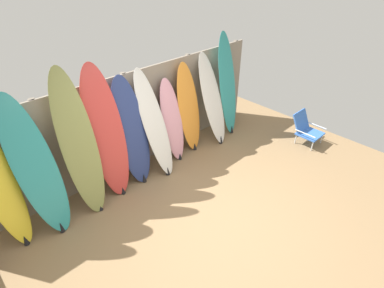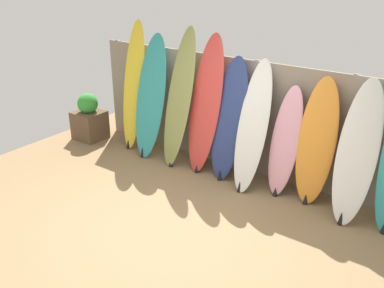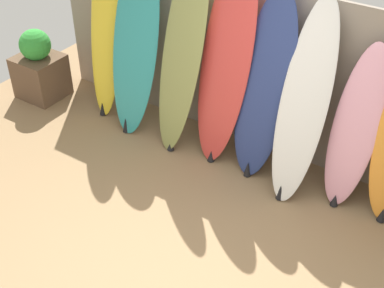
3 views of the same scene
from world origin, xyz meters
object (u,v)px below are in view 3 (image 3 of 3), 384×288
planter_box (39,68)px  surfboard_red_3 (226,63)px  surfboard_pink_6 (355,130)px  surfboard_navy_4 (264,89)px  surfboard_white_5 (304,105)px  surfboard_teal_1 (135,43)px  surfboard_olive_2 (182,50)px  surfboard_yellow_0 (107,22)px

planter_box → surfboard_red_3: bearing=5.4°
surfboard_pink_6 → planter_box: size_ratio=1.79×
surfboard_navy_4 → planter_box: 2.99m
surfboard_red_3 → surfboard_navy_4: bearing=-1.8°
surfboard_white_5 → surfboard_teal_1: bearing=179.2°
surfboard_navy_4 → surfboard_pink_6: 0.93m
surfboard_olive_2 → surfboard_red_3: bearing=6.7°
surfboard_yellow_0 → surfboard_white_5: bearing=-2.6°
surfboard_yellow_0 → surfboard_pink_6: (2.91, -0.02, -0.32)m
surfboard_yellow_0 → surfboard_teal_1: surfboard_yellow_0 is taller
surfboard_yellow_0 → surfboard_olive_2: 1.09m
surfboard_yellow_0 → surfboard_red_3: size_ratio=1.03×
surfboard_yellow_0 → surfboard_teal_1: (0.46, -0.08, -0.09)m
surfboard_white_5 → planter_box: surfboard_white_5 is taller
surfboard_teal_1 → surfboard_olive_2: bearing=-1.6°
surfboard_yellow_0 → planter_box: 1.21m
surfboard_red_3 → surfboard_white_5: 0.89m
surfboard_red_3 → surfboard_olive_2: bearing=-173.3°
surfboard_teal_1 → surfboard_red_3: bearing=2.0°
surfboard_teal_1 → surfboard_pink_6: surfboard_teal_1 is taller
surfboard_teal_1 → surfboard_olive_2: (0.63, -0.02, 0.09)m
surfboard_olive_2 → surfboard_red_3: 0.48m
surfboard_olive_2 → surfboard_red_3: (0.47, 0.06, -0.03)m
surfboard_pink_6 → planter_box: bearing=-176.1°
surfboard_red_3 → surfboard_white_5: bearing=-4.4°
surfboard_teal_1 → planter_box: (-1.40, -0.20, -0.63)m
surfboard_olive_2 → surfboard_pink_6: surfboard_olive_2 is taller
surfboard_pink_6 → surfboard_teal_1: bearing=-178.5°
surfboard_olive_2 → surfboard_pink_6: bearing=2.6°
surfboard_white_5 → planter_box: size_ratio=2.13×
surfboard_white_5 → surfboard_pink_6: size_ratio=1.19×
surfboard_navy_4 → planter_box: bearing=-175.7°
planter_box → surfboard_teal_1: bearing=8.1°
surfboard_navy_4 → planter_box: surfboard_navy_4 is taller
surfboard_red_3 → planter_box: 2.60m
surfboard_red_3 → surfboard_navy_4: 0.46m
surfboard_yellow_0 → surfboard_pink_6: surfboard_yellow_0 is taller
surfboard_teal_1 → surfboard_navy_4: size_ratio=1.09×
surfboard_olive_2 → planter_box: (-2.02, -0.18, -0.72)m
surfboard_pink_6 → surfboard_red_3: bearing=-178.8°
surfboard_teal_1 → surfboard_white_5: (1.97, -0.03, -0.09)m
surfboard_red_3 → surfboard_white_5: size_ratio=1.15×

